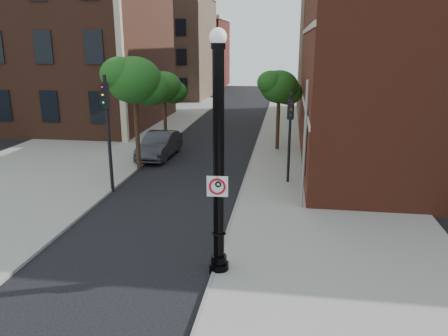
% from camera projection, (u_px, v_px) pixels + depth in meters
% --- Properties ---
extents(ground, '(120.00, 120.00, 0.00)m').
position_uv_depth(ground, '(146.00, 275.00, 13.30)').
color(ground, black).
rests_on(ground, ground).
extents(sidewalk_right, '(8.00, 60.00, 0.12)m').
position_uv_depth(sidewalk_right, '(323.00, 182.00, 21.95)').
color(sidewalk_right, gray).
rests_on(sidewalk_right, ground).
extents(sidewalk_left, '(10.00, 50.00, 0.12)m').
position_uv_depth(sidewalk_left, '(105.00, 139.00, 31.65)').
color(sidewalk_left, gray).
rests_on(sidewalk_left, ground).
extents(curb_edge, '(0.10, 60.00, 0.14)m').
position_uv_depth(curb_edge, '(245.00, 178.00, 22.50)').
color(curb_edge, gray).
rests_on(curb_edge, ground).
extents(victorian_building, '(18.60, 14.60, 17.95)m').
position_uv_depth(victorian_building, '(45.00, 18.00, 35.89)').
color(victorian_building, '#583021').
rests_on(victorian_building, ground).
extents(bg_building_tan_a, '(12.00, 12.00, 12.00)m').
position_uv_depth(bg_building_tan_a, '(162.00, 49.00, 55.13)').
color(bg_building_tan_a, '#89644B').
rests_on(bg_building_tan_a, ground).
extents(bg_building_red, '(12.00, 12.00, 10.00)m').
position_uv_depth(bg_building_red, '(187.00, 54.00, 68.72)').
color(bg_building_red, maroon).
rests_on(bg_building_red, ground).
extents(bg_building_tan_b, '(22.00, 14.00, 14.00)m').
position_uv_depth(bg_building_tan_b, '(430.00, 40.00, 37.65)').
color(bg_building_tan_b, '#89644B').
rests_on(bg_building_tan_b, ground).
extents(lamppost, '(0.61, 0.61, 7.19)m').
position_uv_depth(lamppost, '(219.00, 169.00, 12.53)').
color(lamppost, black).
rests_on(lamppost, ground).
extents(no_parking_sign, '(0.62, 0.09, 0.62)m').
position_uv_depth(no_parking_sign, '(217.00, 186.00, 12.49)').
color(no_parking_sign, white).
rests_on(no_parking_sign, ground).
extents(parked_car, '(1.80, 4.74, 1.54)m').
position_uv_depth(parked_car, '(160.00, 145.00, 26.69)').
color(parked_car, '#2F2E33').
rests_on(parked_car, ground).
extents(traffic_signal_left, '(0.44, 0.48, 5.43)m').
position_uv_depth(traffic_signal_left, '(107.00, 115.00, 19.70)').
color(traffic_signal_left, black).
rests_on(traffic_signal_left, ground).
extents(traffic_signal_right, '(0.33, 0.39, 4.47)m').
position_uv_depth(traffic_signal_right, '(290.00, 124.00, 20.97)').
color(traffic_signal_right, black).
rests_on(traffic_signal_right, ground).
extents(utility_pole, '(0.11, 0.11, 5.42)m').
position_uv_depth(utility_pole, '(304.00, 147.00, 17.73)').
color(utility_pole, '#999999').
rests_on(utility_pole, ground).
extents(street_tree_a, '(3.40, 3.07, 6.13)m').
position_uv_depth(street_tree_a, '(135.00, 81.00, 22.92)').
color(street_tree_a, black).
rests_on(street_tree_a, ground).
extents(street_tree_b, '(2.78, 2.51, 5.01)m').
position_uv_depth(street_tree_b, '(164.00, 88.00, 28.64)').
color(street_tree_b, black).
rests_on(street_tree_b, ground).
extents(street_tree_c, '(2.86, 2.59, 5.15)m').
position_uv_depth(street_tree_c, '(280.00, 88.00, 27.45)').
color(street_tree_c, black).
rests_on(street_tree_c, ground).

